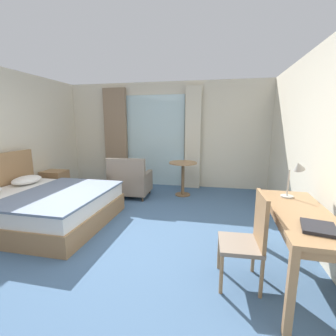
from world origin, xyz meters
TOP-DOWN VIEW (x-y plane):
  - ground at (0.00, 0.00)m, footprint 5.65×6.57m
  - wall_back at (0.00, 3.02)m, footprint 5.25×0.12m
  - balcony_glass_door at (-0.28, 2.94)m, footprint 1.54×0.02m
  - curtain_panel_left at (-1.27, 2.84)m, footprint 0.59×0.10m
  - curtain_panel_right at (0.71, 2.84)m, footprint 0.37×0.10m
  - bed at (-1.44, 0.25)m, footprint 2.02×1.79m
  - nightstand at (-2.21, 1.60)m, footprint 0.48×0.41m
  - writing_desk at (2.11, -0.50)m, footprint 0.56×1.44m
  - desk_chair at (1.63, -0.60)m, footprint 0.42×0.45m
  - desk_lamp at (2.19, 0.03)m, footprint 0.27×0.23m
  - closed_book at (2.11, -0.88)m, footprint 0.30×0.33m
  - armchair_by_window at (-0.52, 1.79)m, footprint 0.82×0.72m
  - round_cafe_table at (0.58, 2.17)m, footprint 0.61×0.61m

SIDE VIEW (x-z plane):
  - ground at x=0.00m, z-range -0.10..0.00m
  - nightstand at x=-2.21m, z-range 0.00..0.55m
  - bed at x=-1.44m, z-range -0.25..0.83m
  - armchair_by_window at x=-0.52m, z-range -0.10..0.79m
  - desk_chair at x=1.63m, z-range 0.04..0.98m
  - round_cafe_table at x=0.58m, z-range 0.17..0.92m
  - writing_desk at x=2.11m, z-range 0.28..1.04m
  - closed_book at x=2.11m, z-range 0.76..0.79m
  - desk_lamp at x=2.19m, z-range 0.83..1.25m
  - balcony_glass_door at x=-0.28m, z-range 0.00..2.26m
  - curtain_panel_left at x=-1.27m, z-range 0.00..2.44m
  - curtain_panel_right at x=0.71m, z-range 0.00..2.44m
  - wall_back at x=0.00m, z-range 0.00..2.57m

